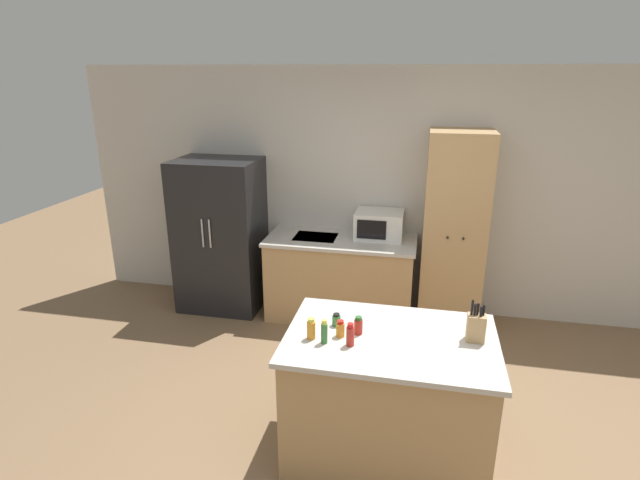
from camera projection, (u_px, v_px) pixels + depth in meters
The scene contains 15 objects.
ground_plane at pixel (383, 450), 3.53m from camera, with size 14.00×14.00×0.00m, color #846647.
wall_back at pixel (408, 194), 5.26m from camera, with size 7.20×0.06×2.60m.
refrigerator at pixel (220, 235), 5.46m from camera, with size 0.88×0.70×1.66m.
back_counter at pixel (340, 277), 5.33m from camera, with size 1.56×0.71×0.89m.
pantry_cabinet at pixel (454, 233), 4.97m from camera, with size 0.60×0.59×2.01m.
kitchen_island at pixel (388, 396), 3.37m from camera, with size 1.36×0.92×0.91m.
microwave at pixel (379, 224), 5.18m from camera, with size 0.49×0.39×0.28m.
knife_block at pixel (476, 327), 3.16m from camera, with size 0.11×0.08×0.28m.
spice_bottle_tall_dark at pixel (358, 326), 3.26m from camera, with size 0.06×0.06×0.12m.
spice_bottle_short_red at pixel (324, 332), 3.14m from camera, with size 0.04×0.04×0.16m.
spice_bottle_amber_oil at pixel (336, 320), 3.36m from camera, with size 0.06×0.06×0.09m.
spice_bottle_green_herb at pixel (340, 329), 3.22m from camera, with size 0.06×0.06×0.11m.
spice_bottle_pale_salt at pixel (350, 335), 3.11m from camera, with size 0.05×0.05×0.15m.
spice_bottle_orange_cap at pixel (311, 329), 3.19m from camera, with size 0.06×0.06×0.14m.
fire_extinguisher at pixel (180, 282), 5.83m from camera, with size 0.12×0.12×0.43m.
Camera 1 is at (0.15, -2.88, 2.55)m, focal length 28.00 mm.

